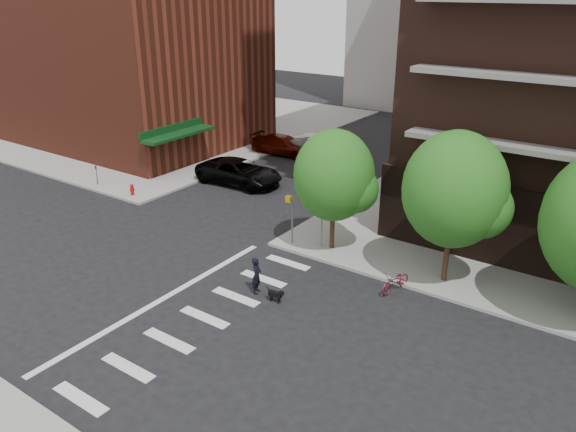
# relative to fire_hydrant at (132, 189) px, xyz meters

# --- Properties ---
(ground) EXTENTS (120.00, 120.00, 0.00)m
(ground) POSITION_rel_fire_hydrant_xyz_m (10.50, -7.80, -0.55)
(ground) COLOR black
(ground) RESTS_ON ground
(sidewalk_nw) EXTENTS (31.00, 33.00, 0.15)m
(sidewalk_nw) POSITION_rel_fire_hydrant_xyz_m (-14.00, 15.70, -0.48)
(sidewalk_nw) COLOR gray
(sidewalk_nw) RESTS_ON ground
(crosswalk) EXTENTS (3.85, 13.00, 0.01)m
(crosswalk) POSITION_rel_fire_hydrant_xyz_m (12.71, -7.80, -0.55)
(crosswalk) COLOR silver
(crosswalk) RESTS_ON ground
(midrise_nw) EXTENTS (21.40, 15.50, 20.00)m
(midrise_nw) POSITION_rel_fire_hydrant_xyz_m (-11.50, 10.20, 9.60)
(midrise_nw) COLOR maroon
(midrise_nw) RESTS_ON sidewalk_nw
(tree_a) EXTENTS (4.00, 4.00, 5.90)m
(tree_a) POSITION_rel_fire_hydrant_xyz_m (14.50, 0.70, 3.49)
(tree_a) COLOR #301E11
(tree_a) RESTS_ON sidewalk_ne
(tree_b) EXTENTS (4.50, 4.50, 6.65)m
(tree_b) POSITION_rel_fire_hydrant_xyz_m (20.50, 0.70, 3.99)
(tree_b) COLOR #301E11
(tree_b) RESTS_ON sidewalk_ne
(pedestrian_signal) EXTENTS (2.18, 0.67, 2.60)m
(pedestrian_signal) POSITION_rel_fire_hydrant_xyz_m (12.82, 0.12, 1.30)
(pedestrian_signal) COLOR slate
(pedestrian_signal) RESTS_ON sidewalk_ne
(fire_hydrant) EXTENTS (0.24, 0.24, 0.73)m
(fire_hydrant) POSITION_rel_fire_hydrant_xyz_m (0.00, 0.00, 0.00)
(fire_hydrant) COLOR #A50C0C
(fire_hydrant) RESTS_ON sidewalk_nw
(parking_meter) EXTENTS (0.10, 0.08, 1.32)m
(parking_meter) POSITION_rel_fire_hydrant_xyz_m (-3.50, -0.00, 0.41)
(parking_meter) COLOR black
(parking_meter) RESTS_ON sidewalk_nw
(parked_car_black) EXTENTS (3.09, 6.23, 1.70)m
(parked_car_black) POSITION_rel_fire_hydrant_xyz_m (3.99, 5.95, 0.30)
(parked_car_black) COLOR black
(parked_car_black) RESTS_ON ground
(parked_car_maroon) EXTENTS (2.71, 5.55, 1.55)m
(parked_car_maroon) POSITION_rel_fire_hydrant_xyz_m (2.30, 13.55, 0.23)
(parked_car_maroon) COLOR #3D0B03
(parked_car_maroon) RESTS_ON ground
(parked_car_silver) EXTENTS (2.28, 5.31, 1.70)m
(parked_car_silver) POSITION_rel_fire_hydrant_xyz_m (5.00, 14.44, 0.30)
(parked_car_silver) COLOR #9D9FA3
(parked_car_silver) RESTS_ON ground
(scooter) EXTENTS (1.03, 1.94, 0.97)m
(scooter) POSITION_rel_fire_hydrant_xyz_m (19.00, -1.30, -0.07)
(scooter) COLOR maroon
(scooter) RESTS_ON ground
(dog_walker) EXTENTS (0.72, 0.60, 1.70)m
(dog_walker) POSITION_rel_fire_hydrant_xyz_m (14.02, -4.95, 0.30)
(dog_walker) COLOR black
(dog_walker) RESTS_ON ground
(dog) EXTENTS (0.72, 0.24, 0.61)m
(dog) POSITION_rel_fire_hydrant_xyz_m (15.19, -5.12, -0.17)
(dog) COLOR black
(dog) RESTS_ON ground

